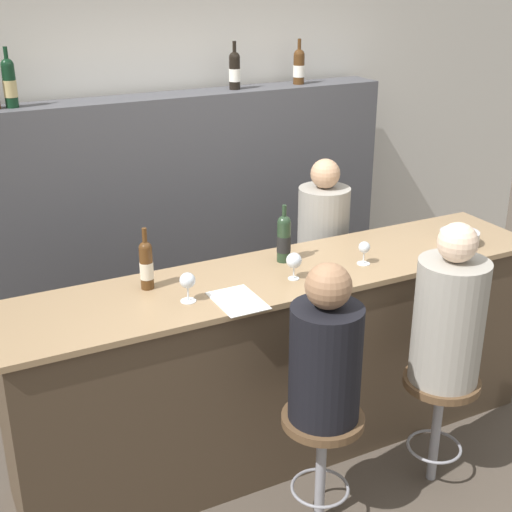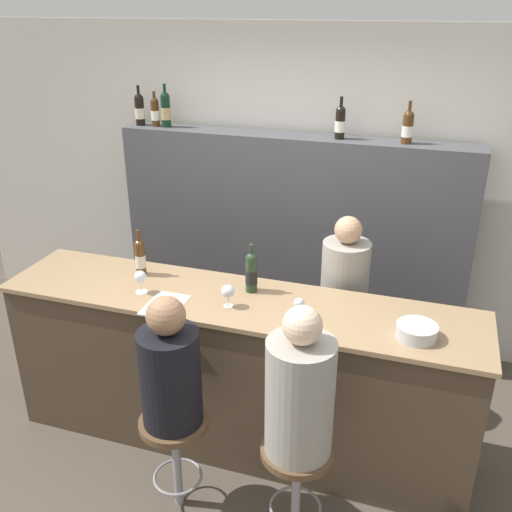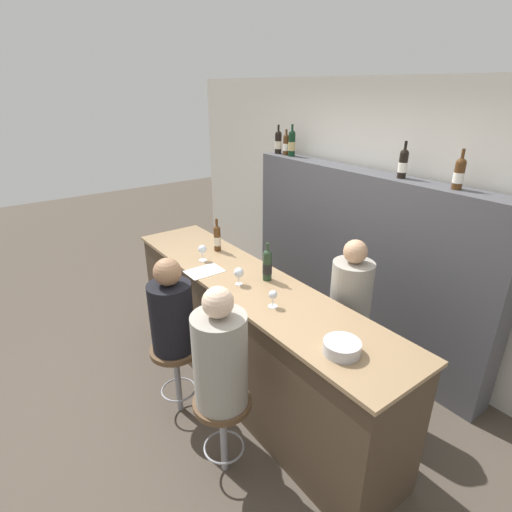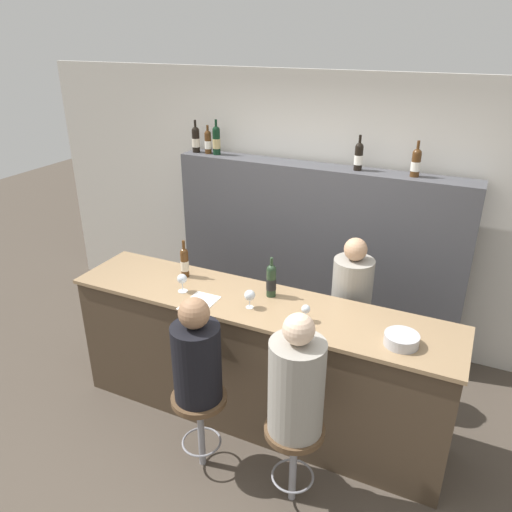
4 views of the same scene
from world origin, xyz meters
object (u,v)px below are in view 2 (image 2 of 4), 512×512
(wine_bottle_counter_1, at_px, (251,272))
(bar_stool_right, at_px, (297,467))
(wine_bottle_backbar_4, at_px, (408,127))
(bar_stool_left, at_px, (175,438))
(wine_bottle_backbar_3, at_px, (340,122))
(wine_glass_1, at_px, (228,292))
(wine_glass_0, at_px, (140,277))
(wine_glass_2, at_px, (299,304))
(guest_seated_left, at_px, (170,370))
(guest_seated_right, at_px, (300,392))
(metal_bowl, at_px, (417,331))
(wine_bottle_backbar_2, at_px, (166,109))
(wine_bottle_counter_0, at_px, (140,257))
(wine_bottle_backbar_0, at_px, (140,109))
(bartender, at_px, (342,325))
(wine_bottle_backbar_1, at_px, (155,112))

(wine_bottle_counter_1, xyz_separation_m, bar_stool_right, (0.50, -0.76, -0.72))
(wine_bottle_backbar_4, distance_m, bar_stool_left, 2.61)
(wine_bottle_backbar_3, distance_m, wine_glass_1, 1.65)
(wine_bottle_counter_1, xyz_separation_m, wine_bottle_backbar_3, (0.29, 1.20, 0.71))
(wine_glass_0, distance_m, wine_glass_2, 1.00)
(guest_seated_left, distance_m, guest_seated_right, 0.71)
(wine_glass_2, bearing_deg, metal_bowl, -0.51)
(wine_glass_2, relative_size, bar_stool_right, 0.20)
(metal_bowl, xyz_separation_m, bar_stool_left, (-1.22, -0.52, -0.62))
(wine_bottle_backbar_2, height_order, wine_glass_2, wine_bottle_backbar_2)
(wine_bottle_counter_0, xyz_separation_m, guest_seated_right, (1.27, -0.76, -0.23))
(wine_bottle_backbar_4, bearing_deg, wine_glass_0, -134.71)
(wine_bottle_backbar_4, distance_m, bar_stool_right, 2.43)
(wine_bottle_backbar_0, xyz_separation_m, wine_bottle_backbar_4, (2.13, 0.00, -0.01))
(wine_bottle_backbar_3, bearing_deg, bar_stool_left, -104.10)
(wine_bottle_backbar_3, relative_size, bartender, 0.21)
(wine_glass_2, xyz_separation_m, bartender, (0.16, 0.65, -0.48))
(guest_seated_right, bearing_deg, wine_bottle_backbar_2, 129.69)
(metal_bowl, xyz_separation_m, guest_seated_left, (-1.22, -0.52, -0.17))
(wine_bottle_backbar_1, distance_m, bartender, 2.26)
(wine_bottle_counter_1, bearing_deg, wine_bottle_backbar_1, 135.42)
(wine_bottle_backbar_4, xyz_separation_m, guest_seated_left, (-0.97, -1.96, -0.97))
(wine_bottle_counter_1, bearing_deg, wine_bottle_backbar_4, 57.26)
(metal_bowl, height_order, bar_stool_left, metal_bowl)
(guest_seated_right, bearing_deg, wine_bottle_backbar_3, 96.24)
(wine_bottle_backbar_0, height_order, guest_seated_left, wine_bottle_backbar_0)
(wine_bottle_counter_1, distance_m, wine_bottle_backbar_3, 1.42)
(wine_bottle_backbar_0, distance_m, bar_stool_right, 3.05)
(wine_bottle_backbar_1, distance_m, wine_bottle_backbar_4, 1.99)
(wine_bottle_backbar_1, xyz_separation_m, wine_bottle_backbar_3, (1.51, -0.00, 0.01))
(guest_seated_right, height_order, bartender, bartender)
(wine_glass_1, xyz_separation_m, wine_glass_2, (0.43, 0.00, -0.01))
(wine_bottle_backbar_2, distance_m, guest_seated_left, 2.38)
(wine_bottle_counter_0, distance_m, wine_glass_0, 0.26)
(wine_bottle_backbar_3, relative_size, wine_glass_0, 2.09)
(bar_stool_right, bearing_deg, wine_bottle_backbar_1, 131.31)
(bar_stool_right, height_order, guest_seated_right, guest_seated_right)
(metal_bowl, bearing_deg, guest_seated_left, -156.76)
(wine_bottle_backbar_2, relative_size, wine_glass_1, 2.40)
(wine_bottle_counter_0, xyz_separation_m, bar_stool_right, (1.27, -0.76, -0.71))
(wine_bottle_backbar_3, distance_m, metal_bowl, 1.80)
(wine_bottle_counter_0, height_order, guest_seated_left, wine_bottle_counter_0)
(metal_bowl, bearing_deg, wine_bottle_backbar_4, 99.56)
(wine_bottle_counter_1, bearing_deg, guest_seated_left, -105.01)
(wine_bottle_backbar_1, relative_size, guest_seated_left, 0.36)
(wine_bottle_counter_1, bearing_deg, wine_bottle_backbar_3, 76.48)
(guest_seated_right, bearing_deg, wine_bottle_backbar_1, 131.31)
(wine_bottle_backbar_2, relative_size, bar_stool_right, 0.54)
(wine_bottle_counter_1, relative_size, bar_stool_right, 0.51)
(wine_bottle_counter_0, height_order, wine_bottle_backbar_0, wine_bottle_backbar_0)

